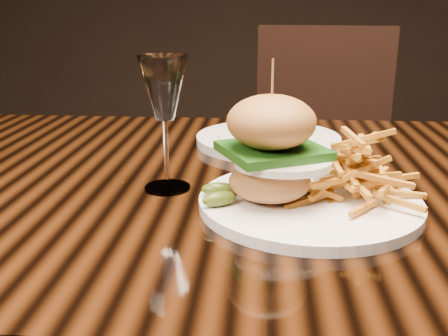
# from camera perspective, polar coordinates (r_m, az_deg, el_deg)

# --- Properties ---
(dining_table) EXTENTS (1.60, 0.90, 0.75)m
(dining_table) POSITION_cam_1_polar(r_m,az_deg,el_deg) (0.89, 4.80, -5.59)
(dining_table) COLOR black
(dining_table) RESTS_ON ground
(burger_plate) EXTENTS (0.31, 0.31, 0.21)m
(burger_plate) POSITION_cam_1_polar(r_m,az_deg,el_deg) (0.73, 9.33, -0.10)
(burger_plate) COLOR white
(burger_plate) RESTS_ON dining_table
(ramekin) EXTENTS (0.08, 0.08, 0.03)m
(ramekin) POSITION_cam_1_polar(r_m,az_deg,el_deg) (0.83, 11.95, -0.86)
(ramekin) COLOR white
(ramekin) RESTS_ON dining_table
(wine_glass) EXTENTS (0.07, 0.07, 0.20)m
(wine_glass) POSITION_cam_1_polar(r_m,az_deg,el_deg) (0.78, -6.53, 8.16)
(wine_glass) COLOR white
(wine_glass) RESTS_ON dining_table
(far_dish) EXTENTS (0.29, 0.29, 0.09)m
(far_dish) POSITION_cam_1_polar(r_m,az_deg,el_deg) (1.06, 4.84, 3.54)
(far_dish) COLOR white
(far_dish) RESTS_ON dining_table
(chair_far) EXTENTS (0.51, 0.51, 0.95)m
(chair_far) POSITION_cam_1_polar(r_m,az_deg,el_deg) (1.79, 10.45, 1.55)
(chair_far) COLOR black
(chair_far) RESTS_ON ground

